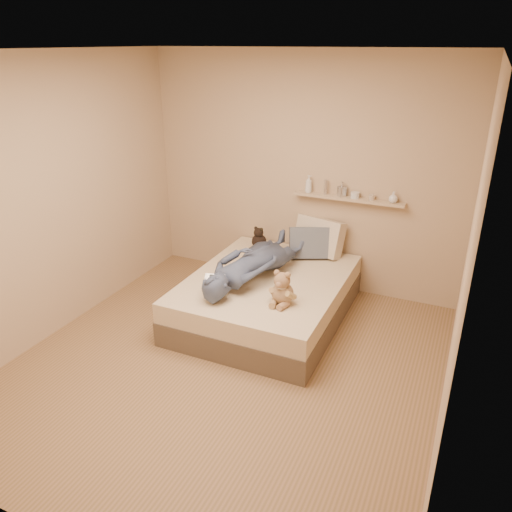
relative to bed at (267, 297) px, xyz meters
The scene contains 10 objects.
room 1.42m from the bed, 90.00° to the right, with size 3.80×3.80×3.80m.
bed is the anchor object (origin of this frame).
game_console 0.73m from the bed, 119.75° to the right, with size 0.21×0.13×0.07m.
teddy_bear 0.67m from the bed, 53.25° to the right, with size 0.28×0.26×0.33m.
dark_plush 0.86m from the bed, 120.25° to the left, with size 0.17×0.17×0.26m.
pillow_cream 0.97m from the bed, 71.77° to the left, with size 0.55×0.16×0.40m, color beige.
pillow_grey 0.83m from the bed, 70.72° to the left, with size 0.50×0.14×0.34m, color slate.
person 0.43m from the bed, 156.36° to the right, with size 0.53×1.46×0.35m, color #44506B.
wall_shelf 1.38m from the bed, 58.82° to the left, with size 1.20×0.12×0.03m, color tan.
shelf_bottles 1.43m from the bed, 59.25° to the left, with size 1.03×0.13×0.19m.
Camera 1 is at (1.77, -3.26, 2.66)m, focal length 35.00 mm.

